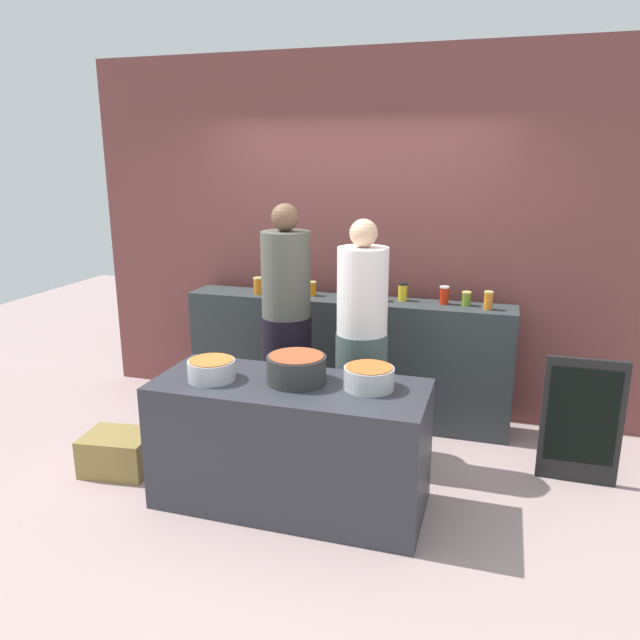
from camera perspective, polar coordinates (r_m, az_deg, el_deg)
The scene contains 20 objects.
ground at distance 4.37m, azimuth -1.37°, elevation -14.58°, with size 12.00×12.00×0.00m, color #AC918F.
storefront_wall at distance 5.24m, azimuth 3.52°, elevation 7.78°, with size 4.80×0.12×3.00m, color brown.
display_shelf at distance 5.13m, azimuth 2.43°, elevation -3.65°, with size 2.70×0.36×1.04m, color #2F3639.
prep_table at distance 3.93m, azimuth -2.80°, elevation -11.50°, with size 1.70×0.70×0.81m, color #2F3139.
preserve_jar_0 at distance 5.16m, azimuth -5.81°, elevation 3.21°, with size 0.08×0.08×0.14m.
preserve_jar_1 at distance 5.15m, azimuth -2.30°, elevation 3.16°, with size 0.08×0.08×0.13m.
preserve_jar_2 at distance 5.08m, azimuth -0.74°, elevation 2.96°, with size 0.07×0.07×0.12m.
preserve_jar_3 at distance 5.00m, azimuth 2.98°, elevation 2.75°, with size 0.08×0.08×0.12m.
preserve_jar_4 at distance 4.92m, azimuth 5.67°, elevation 2.37°, with size 0.09×0.09×0.10m.
preserve_jar_5 at distance 4.95m, azimuth 7.75°, elevation 2.65°, with size 0.08×0.08×0.15m.
preserve_jar_6 at distance 4.88m, azimuth 11.55°, elevation 2.29°, with size 0.07×0.07×0.14m.
preserve_jar_7 at distance 4.87m, azimuth 13.54°, elevation 1.97°, with size 0.07×0.07×0.11m.
preserve_jar_8 at distance 4.79m, azimuth 15.48°, elevation 1.78°, with size 0.07×0.07×0.14m.
cooking_pot_left at distance 3.87m, azimuth -10.12°, elevation -4.59°, with size 0.30×0.30×0.13m.
cooking_pot_center at distance 3.76m, azimuth -2.21°, elevation -4.60°, with size 0.37×0.37×0.17m.
cooking_pot_right at distance 3.68m, azimuth 4.60°, elevation -5.40°, with size 0.30×0.30×0.14m.
cook_with_tongs at distance 4.55m, azimuth -3.13°, elevation -1.85°, with size 0.37×0.37×1.84m.
cook_in_cap at distance 4.29m, azimuth 3.88°, elevation -3.47°, with size 0.36×0.36×1.76m.
bread_crate at distance 4.63m, azimuth -18.34°, elevation -11.69°, with size 0.47×0.36×0.27m, color olive.
chalkboard_sign at distance 4.49m, azimuth 23.27°, elevation -8.67°, with size 0.52×0.05×0.89m.
Camera 1 is at (1.20, -3.61, 2.16)m, focal length 34.19 mm.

